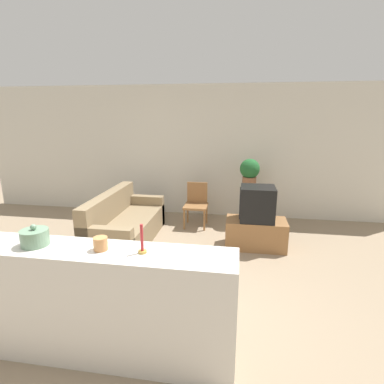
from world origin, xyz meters
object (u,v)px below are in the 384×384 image
at_px(couch, 124,225).
at_px(wooden_chair, 196,202).
at_px(television, 257,204).
at_px(decorative_bowl, 35,237).
at_px(potted_plant, 250,171).

relative_size(couch, wooden_chair, 2.24).
distance_m(couch, television, 2.23).
bearing_deg(decorative_bowl, wooden_chair, 75.05).
bearing_deg(wooden_chair, potted_plant, 13.42).
height_order(couch, wooden_chair, couch).
height_order(couch, television, television).
bearing_deg(wooden_chair, couch, -138.81).
bearing_deg(potted_plant, decorative_bowl, -117.70).
xyz_separation_m(television, wooden_chair, (-1.09, 0.85, -0.28)).
height_order(potted_plant, decorative_bowl, potted_plant).
xyz_separation_m(wooden_chair, decorative_bowl, (-0.90, -3.37, 0.63)).
xyz_separation_m(couch, decorative_bowl, (0.19, -2.41, 0.81)).
bearing_deg(couch, potted_plant, 29.78).
height_order(television, wooden_chair, television).
distance_m(couch, decorative_bowl, 2.55).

